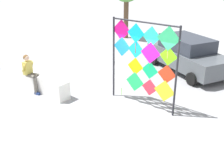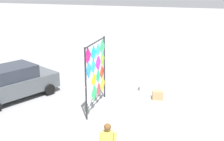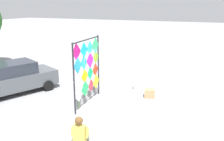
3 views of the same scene
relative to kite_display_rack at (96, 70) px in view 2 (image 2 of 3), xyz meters
The scene contains 6 objects.
ground 2.15m from the kite_display_rack, 82.32° to the right, with size 120.00×120.00×0.00m, color gray.
plaza_ledge_right 5.23m from the kite_display_rack, 19.18° to the right, with size 4.31×0.52×0.71m, color silver.
kite_display_rack is the anchor object (origin of this frame).
seated_vendor 4.49m from the kite_display_rack, 152.90° to the right, with size 0.72×0.55×1.56m.
parked_car 4.41m from the kite_display_rack, 94.72° to the left, with size 4.63×3.38×1.65m.
cardboard_box_large 3.49m from the kite_display_rack, 52.22° to the right, with size 0.43×0.51×0.44m, color tan.
Camera 2 is at (-11.04, -3.37, 5.41)m, focal length 44.82 mm.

